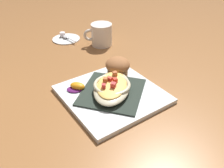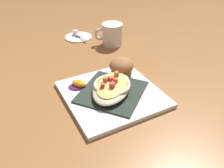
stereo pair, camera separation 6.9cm
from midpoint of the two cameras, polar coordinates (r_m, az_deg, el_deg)
ground_plane at (r=0.71m, az=2.76°, el=-3.01°), size 2.60×2.60×0.00m
square_plate at (r=0.71m, az=2.78°, el=-2.57°), size 0.31×0.31×0.01m
folded_napkin at (r=0.70m, az=2.80°, el=-1.96°), size 0.25×0.25×0.00m
gratin_dish at (r=0.69m, az=2.84°, el=-0.63°), size 0.18×0.20×0.04m
muffin at (r=0.77m, az=4.84°, el=4.04°), size 0.08×0.08×0.06m
orange_garnish at (r=0.73m, az=-5.43°, el=-0.21°), size 0.07×0.05×0.02m
coffee_mug at (r=1.01m, az=1.93°, el=11.46°), size 0.12×0.09×0.09m
creamer_saucer at (r=1.10m, az=-6.27°, el=11.19°), size 0.12×0.12×0.01m
spoon at (r=1.09m, az=-6.14°, el=11.53°), size 0.04×0.09×0.01m
creamer_cup_0 at (r=1.12m, az=-7.02°, el=12.22°), size 0.02×0.02×0.02m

